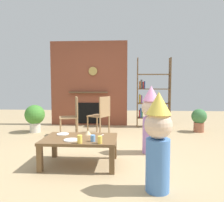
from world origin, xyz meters
TOP-DOWN VIEW (x-y plane):
  - ground_plane at (0.00, 0.00)m, footprint 12.00×12.00m
  - brick_fireplace_feature at (-0.65, 2.60)m, footprint 2.20×0.28m
  - bookshelf at (1.10, 2.40)m, footprint 0.90×0.28m
  - coffee_table at (-0.26, -0.52)m, footprint 1.07×0.69m
  - paper_cup_near_left at (-0.04, -0.71)m, footprint 0.07×0.07m
  - paper_cup_near_right at (-0.20, -0.81)m, footprint 0.07×0.07m
  - paper_cup_center at (0.07, -0.81)m, footprint 0.06×0.06m
  - paper_plate_front at (-0.35, -0.67)m, footprint 0.20×0.20m
  - paper_plate_rear at (-0.58, -0.33)m, footprint 0.18×0.18m
  - birthday_cake_slice at (-0.18, -0.33)m, footprint 0.10×0.10m
  - table_fork at (0.04, -0.37)m, footprint 0.06×0.15m
  - child_with_cone_hat at (0.76, -1.24)m, footprint 0.31×0.31m
  - child_in_pink at (0.84, 0.09)m, footprint 0.32×0.32m
  - dining_chair_left at (-0.79, 1.17)m, footprint 0.50×0.50m
  - dining_chair_middle at (-0.15, 1.36)m, footprint 0.55×0.55m
  - potted_plant_tall at (2.22, 1.81)m, footprint 0.36×0.36m
  - potted_plant_short at (-1.82, 1.52)m, footprint 0.48×0.48m

SIDE VIEW (x-z plane):
  - ground_plane at x=0.00m, z-range 0.00..0.00m
  - potted_plant_tall at x=2.22m, z-range 0.04..0.62m
  - coffee_table at x=-0.26m, z-range 0.14..0.55m
  - potted_plant_short at x=-1.82m, z-range 0.06..0.74m
  - table_fork at x=0.04m, z-range 0.40..0.41m
  - paper_plate_front at x=-0.35m, z-range 0.40..0.42m
  - paper_plate_rear at x=-0.58m, z-range 0.40..0.42m
  - birthday_cake_slice at x=-0.18m, z-range 0.40..0.47m
  - paper_cup_near_left at x=-0.04m, z-range 0.40..0.49m
  - paper_cup_center at x=0.07m, z-range 0.40..0.50m
  - paper_cup_near_right at x=-0.20m, z-range 0.40..0.51m
  - dining_chair_left at x=-0.79m, z-range 0.06..0.96m
  - dining_chair_middle at x=-0.15m, z-range 0.06..0.96m
  - child_with_cone_hat at x=0.76m, z-range 0.03..1.14m
  - child_in_pink at x=0.84m, z-range 0.03..1.19m
  - bookshelf at x=1.10m, z-range -0.07..1.83m
  - brick_fireplace_feature at x=-0.65m, z-range -0.01..2.39m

